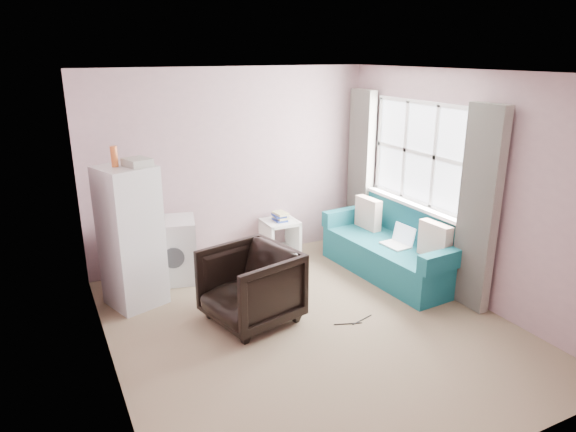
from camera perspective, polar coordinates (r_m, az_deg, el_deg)
name	(u,v)px	position (r m, az deg, el deg)	size (l,w,h in m)	color
room	(313,208)	(4.88, 2.81, 0.87)	(3.84, 4.24, 2.54)	#867158
armchair	(251,283)	(5.28, -4.18, -7.39)	(0.83, 0.78, 0.86)	black
fridge	(131,236)	(5.75, -17.05, -2.15)	(0.68, 0.67, 1.76)	silver
washing_machine	(173,249)	(6.36, -12.64, -3.56)	(0.66, 0.66, 0.77)	silver
side_table	(280,235)	(7.00, -0.90, -2.11)	(0.45, 0.45, 0.61)	white
sofa	(398,248)	(6.58, 12.12, -3.55)	(1.00, 2.00, 0.87)	#1B717E
window_dressing	(411,186)	(6.45, 13.53, 3.27)	(0.17, 2.62, 2.18)	white
floor_cables	(355,322)	(5.46, 7.46, -11.56)	(0.46, 0.11, 0.01)	black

